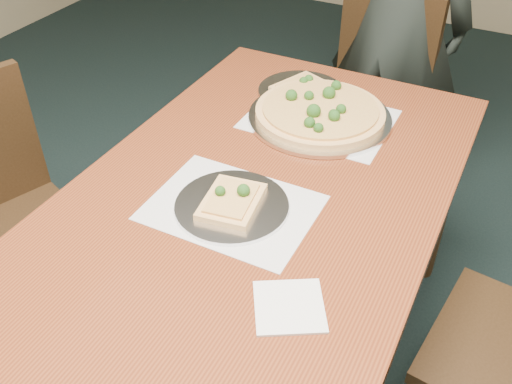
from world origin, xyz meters
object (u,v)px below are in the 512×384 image
at_px(diner, 399,14).
at_px(slice_plate_near, 232,203).
at_px(pizza_pan, 320,113).
at_px(dining_table, 256,219).
at_px(slice_plate_far, 302,89).
at_px(chair_far, 370,92).

height_order(diner, slice_plate_near, diner).
relative_size(pizza_pan, slice_plate_near, 1.54).
relative_size(dining_table, diner, 0.94).
height_order(pizza_pan, slice_plate_near, pizza_pan).
height_order(pizza_pan, slice_plate_far, pizza_pan).
distance_m(dining_table, pizza_pan, 0.42).
bearing_deg(dining_table, pizza_pan, 88.41).
distance_m(diner, slice_plate_near, 1.29).
height_order(diner, slice_plate_far, diner).
bearing_deg(slice_plate_near, slice_plate_far, 97.40).
bearing_deg(diner, slice_plate_near, 97.12).
xyz_separation_m(chair_far, slice_plate_near, (-0.01, -1.15, 0.25)).
height_order(diner, pizza_pan, diner).
bearing_deg(slice_plate_far, chair_far, 80.78).
bearing_deg(dining_table, chair_far, 90.90).
distance_m(pizza_pan, slice_plate_near, 0.48).
height_order(dining_table, chair_far, chair_far).
distance_m(dining_table, slice_plate_far, 0.55).
xyz_separation_m(dining_table, slice_plate_near, (-0.02, -0.08, 0.11)).
bearing_deg(slice_plate_near, chair_far, 89.62).
distance_m(slice_plate_near, slice_plate_far, 0.62).
distance_m(dining_table, chair_far, 1.08).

